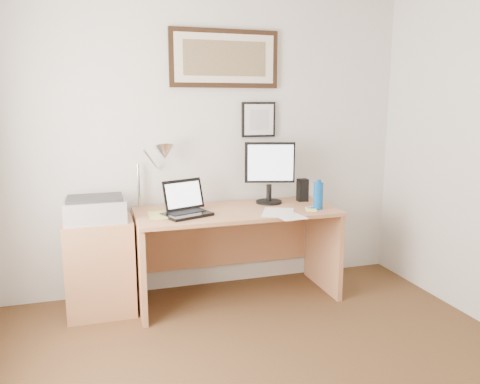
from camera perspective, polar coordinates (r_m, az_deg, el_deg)
name	(u,v)px	position (r m, az deg, el deg)	size (l,w,h in m)	color
wall_back	(207,144)	(3.99, -4.02, 5.87)	(3.50, 0.02, 2.50)	silver
side_cabinet	(100,267)	(3.76, -16.65, -8.72)	(0.50, 0.40, 0.73)	#B1744A
water_bottle	(318,196)	(3.81, 9.52, -0.44)	(0.08, 0.08, 0.22)	#0C4FA3
bottle_cap	(319,181)	(3.79, 9.58, 1.33)	(0.04, 0.04, 0.02)	#0C4FA3
speaker	(302,190)	(4.09, 7.63, 0.24)	(0.09, 0.08, 0.20)	black
paper_sheet_a	(288,216)	(3.57, 5.91, -2.89)	(0.20, 0.28, 0.00)	white
paper_sheet_b	(278,212)	(3.66, 4.65, -2.50)	(0.23, 0.33, 0.00)	white
sticky_pad	(311,210)	(3.74, 8.69, -2.21)	(0.08, 0.08, 0.01)	#FAFF78
marker_pen	(312,207)	(3.85, 8.75, -1.82)	(0.02, 0.02, 0.14)	white
book	(149,216)	(3.57, -11.00, -2.89)	(0.17, 0.23, 0.02)	#CEC661
desk	(234,235)	(3.89, -0.77, -5.27)	(1.60, 0.70, 0.75)	#B1744A
laptop	(186,207)	(3.60, -6.62, -1.85)	(0.40, 0.40, 0.26)	black
lcd_monitor	(270,170)	(3.94, 3.63, 2.75)	(0.41, 0.22, 0.52)	black
printer	(95,209)	(3.64, -17.22, -1.98)	(0.44, 0.34, 0.18)	#A3A3A5
desk_lamp	(162,155)	(3.74, -9.49, 4.44)	(0.29, 0.27, 0.53)	silver
picture_large	(225,59)	(4.00, -1.89, 15.95)	(0.92, 0.04, 0.47)	black
picture_small	(259,120)	(4.07, 2.28, 8.81)	(0.30, 0.03, 0.30)	black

